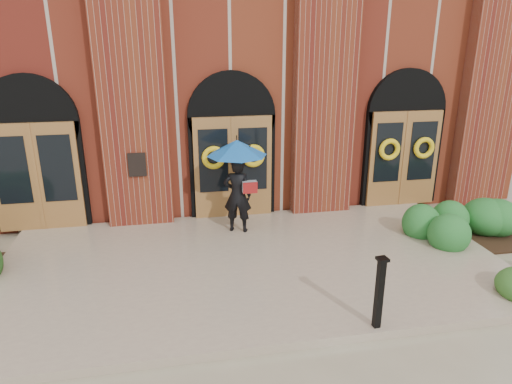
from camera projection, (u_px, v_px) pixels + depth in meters
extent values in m
plane|color=gray|center=(253.00, 272.00, 9.07)|extent=(90.00, 90.00, 0.00)
cube|color=tan|center=(252.00, 265.00, 9.18)|extent=(10.00, 5.30, 0.15)
cube|color=maroon|center=(208.00, 64.00, 16.22)|extent=(16.00, 12.00, 7.00)
cube|color=black|center=(137.00, 165.00, 10.44)|extent=(0.40, 0.05, 0.55)
cube|color=maroon|center=(131.00, 81.00, 10.08)|extent=(1.50, 0.45, 7.00)
cube|color=maroon|center=(325.00, 78.00, 10.87)|extent=(1.50, 0.45, 7.00)
cube|color=maroon|center=(493.00, 75.00, 11.66)|extent=(1.50, 0.45, 7.00)
cube|color=olive|center=(37.00, 177.00, 10.35)|extent=(1.90, 0.10, 2.50)
cylinder|color=black|center=(30.00, 122.00, 10.07)|extent=(2.10, 0.22, 2.10)
cube|color=olive|center=(233.00, 167.00, 11.14)|extent=(1.90, 0.10, 2.50)
cylinder|color=black|center=(231.00, 115.00, 10.86)|extent=(2.10, 0.22, 2.10)
cube|color=olive|center=(403.00, 159.00, 11.93)|extent=(1.90, 0.10, 2.50)
cylinder|color=black|center=(406.00, 110.00, 11.65)|extent=(2.10, 0.22, 2.10)
torus|color=yellow|center=(214.00, 158.00, 10.84)|extent=(0.57, 0.13, 0.57)
torus|color=yellow|center=(253.00, 156.00, 11.01)|extent=(0.57, 0.13, 0.57)
torus|color=yellow|center=(390.00, 150.00, 11.63)|extent=(0.57, 0.13, 0.57)
torus|color=yellow|center=(424.00, 148.00, 11.80)|extent=(0.57, 0.13, 0.57)
imported|color=black|center=(237.00, 195.00, 10.34)|extent=(0.73, 0.59, 1.74)
cone|color=#165BAD|center=(237.00, 148.00, 9.99)|extent=(1.70, 1.70, 0.35)
cylinder|color=black|center=(240.00, 169.00, 10.10)|extent=(0.02, 0.02, 0.58)
cube|color=#ABAEB1|center=(250.00, 187.00, 10.18)|extent=(0.36, 0.26, 0.26)
cube|color=maroon|center=(250.00, 188.00, 10.10)|extent=(0.32, 0.12, 0.26)
cube|color=black|center=(379.00, 294.00, 6.91)|extent=(0.11, 0.11, 1.14)
cube|color=black|center=(383.00, 259.00, 6.72)|extent=(0.17, 0.17, 0.05)
ellipsoid|color=#215E25|center=(475.00, 224.00, 10.31)|extent=(3.17, 1.27, 0.81)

